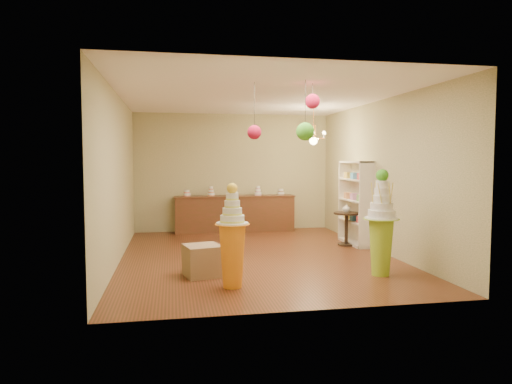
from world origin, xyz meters
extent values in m
plane|color=#572B17|center=(0.00, 0.00, 0.00)|extent=(6.50, 6.50, 0.00)
plane|color=white|center=(0.00, 0.00, 3.00)|extent=(6.50, 6.50, 0.00)
cube|color=tan|center=(0.00, 3.25, 1.50)|extent=(5.00, 0.04, 3.00)
cube|color=tan|center=(0.00, -3.25, 1.50)|extent=(5.00, 0.04, 3.00)
cube|color=tan|center=(-2.50, 0.00, 1.50)|extent=(0.04, 6.50, 3.00)
cube|color=tan|center=(2.50, 0.00, 1.50)|extent=(0.04, 6.50, 3.00)
cone|color=#95C22A|center=(1.67, -1.81, 0.45)|extent=(0.50, 0.50, 0.89)
cylinder|color=white|center=(1.67, -1.81, 0.91)|extent=(0.67, 0.67, 0.03)
cylinder|color=white|center=(1.67, -1.81, 0.98)|extent=(0.55, 0.55, 0.12)
cylinder|color=white|center=(1.67, -1.81, 1.10)|extent=(0.45, 0.45, 0.12)
cylinder|color=white|center=(1.67, -1.81, 1.21)|extent=(0.37, 0.37, 0.12)
cylinder|color=white|center=(1.67, -1.81, 1.33)|extent=(0.30, 0.30, 0.12)
cylinder|color=white|center=(1.67, -1.81, 1.44)|extent=(0.25, 0.25, 0.12)
sphere|color=green|center=(1.67, -1.81, 1.58)|extent=(0.19, 0.19, 0.19)
cone|color=orange|center=(-0.72, -2.06, 0.45)|extent=(0.47, 0.47, 0.90)
cylinder|color=white|center=(-0.72, -2.06, 0.92)|extent=(0.56, 0.56, 0.03)
cylinder|color=white|center=(-0.72, -2.06, 0.99)|extent=(0.42, 0.42, 0.11)
cylinder|color=white|center=(-0.72, -2.06, 1.09)|extent=(0.34, 0.34, 0.11)
cylinder|color=white|center=(-0.72, -2.06, 1.20)|extent=(0.27, 0.27, 0.11)
cylinder|color=white|center=(-0.72, -2.06, 1.30)|extent=(0.22, 0.22, 0.11)
sphere|color=gold|center=(-0.72, -2.06, 1.42)|extent=(0.15, 0.15, 0.15)
cube|color=#90714E|center=(-1.10, -1.34, 0.24)|extent=(0.65, 0.65, 0.49)
cube|color=#552F1A|center=(0.00, 2.97, 0.45)|extent=(3.00, 0.50, 0.90)
cube|color=#552F1A|center=(0.00, 2.97, 0.91)|extent=(3.04, 0.54, 0.03)
cylinder|color=white|center=(-1.20, 2.97, 1.00)|extent=(0.18, 0.18, 0.16)
cylinder|color=white|center=(-0.60, 2.97, 1.04)|extent=(0.18, 0.18, 0.24)
cylinder|color=white|center=(0.00, 2.97, 1.00)|extent=(0.18, 0.18, 0.16)
cylinder|color=white|center=(0.60, 2.97, 1.04)|extent=(0.18, 0.18, 0.24)
cylinder|color=white|center=(1.20, 2.97, 1.00)|extent=(0.18, 0.18, 0.16)
cube|color=#EDE4CC|center=(2.48, 0.80, 0.90)|extent=(0.04, 1.20, 1.80)
cube|color=#EDE4CC|center=(2.32, 0.80, 0.50)|extent=(0.30, 1.14, 0.03)
cube|color=#EDE4CC|center=(2.32, 0.80, 0.95)|extent=(0.30, 1.14, 0.03)
cube|color=#EDE4CC|center=(2.32, 0.80, 1.40)|extent=(0.30, 1.14, 0.03)
cylinder|color=black|center=(2.10, 0.71, 0.02)|extent=(0.43, 0.43, 0.04)
cylinder|color=black|center=(2.10, 0.71, 0.34)|extent=(0.09, 0.09, 0.69)
cylinder|color=black|center=(2.10, 0.71, 0.69)|extent=(0.64, 0.64, 0.04)
imported|color=#EDE4CC|center=(2.10, 0.71, 0.80)|extent=(0.21, 0.21, 0.18)
cylinder|color=#383328|center=(-0.32, -1.58, 2.62)|extent=(0.01, 0.01, 0.76)
sphere|color=#AA112F|center=(-0.32, -1.58, 2.24)|extent=(0.22, 0.22, 0.22)
cylinder|color=#383328|center=(0.39, -1.90, 2.62)|extent=(0.01, 0.01, 0.76)
sphere|color=green|center=(0.39, -1.90, 2.24)|extent=(0.27, 0.27, 0.27)
cylinder|color=#383328|center=(0.58, -1.65, 2.86)|extent=(0.01, 0.01, 0.28)
sphere|color=#AA112F|center=(0.58, -1.65, 2.72)|extent=(0.23, 0.23, 0.23)
cylinder|color=#F0A254|center=(1.55, 1.33, 2.75)|extent=(0.02, 0.02, 0.50)
cylinder|color=#F0A254|center=(1.55, 1.33, 2.45)|extent=(0.10, 0.10, 0.30)
sphere|color=#FFDB8C|center=(1.55, 1.33, 2.25)|extent=(0.18, 0.18, 0.18)
camera|label=1|loc=(-1.55, -8.45, 1.82)|focal=32.00mm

